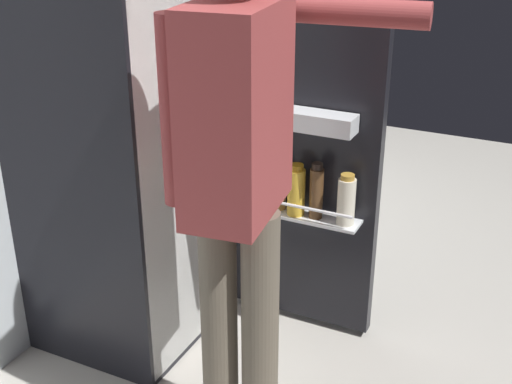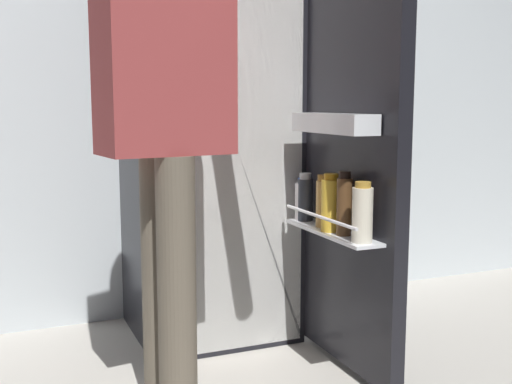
{
  "view_description": "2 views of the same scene",
  "coord_description": "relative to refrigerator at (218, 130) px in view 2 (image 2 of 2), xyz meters",
  "views": [
    {
      "loc": [
        -1.96,
        -0.98,
        1.72
      ],
      "look_at": [
        -0.02,
        -0.03,
        0.74
      ],
      "focal_mm": 47.54,
      "sensor_mm": 36.0,
      "label": 1
    },
    {
      "loc": [
        -0.86,
        -2.05,
        1.01
      ],
      "look_at": [
        -0.01,
        -0.01,
        0.69
      ],
      "focal_mm": 44.61,
      "sensor_mm": 36.0,
      "label": 2
    }
  ],
  "objects": [
    {
      "name": "ground_plane",
      "position": [
        -0.03,
        -0.49,
        -0.89
      ],
      "size": [
        6.11,
        6.11,
        0.0
      ],
      "primitive_type": "plane",
      "color": "#B7B2A8"
    },
    {
      "name": "kitchen_wall",
      "position": [
        -0.03,
        0.41,
        0.33
      ],
      "size": [
        4.4,
        0.1,
        2.44
      ],
      "primitive_type": "cube",
      "color": "silver",
      "rests_on": "ground_plane"
    },
    {
      "name": "person",
      "position": [
        -0.38,
        -0.63,
        0.13
      ],
      "size": [
        0.59,
        0.67,
        1.7
      ],
      "color": "#665B4C",
      "rests_on": "ground_plane"
    },
    {
      "name": "refrigerator",
      "position": [
        0.0,
        0.0,
        0.0
      ],
      "size": [
        0.7,
        1.22,
        1.79
      ],
      "color": "black",
      "rests_on": "ground_plane"
    }
  ]
}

